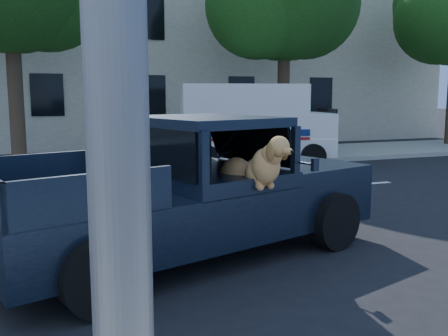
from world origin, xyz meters
The scene contains 6 objects.
ground centered at (0.00, 0.00, 0.00)m, with size 120.00×120.00×0.00m, color black.
far_sidewalk centered at (0.00, 9.20, 0.07)m, with size 60.00×4.00×0.15m, color gray.
lane_stripes centered at (2.00, 3.40, 0.01)m, with size 21.60×0.14×0.01m, color silver, non-canonical shape.
building_main centered at (3.00, 16.50, 4.50)m, with size 26.00×6.00×9.00m, color beige.
pickup_truck centered at (-1.71, -0.40, 0.64)m, with size 5.68×3.54×1.90m.
mail_truck centered at (2.81, 7.48, 1.10)m, with size 4.97×3.23×2.52m.
Camera 1 is at (-3.58, -6.72, 2.19)m, focal length 40.00 mm.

